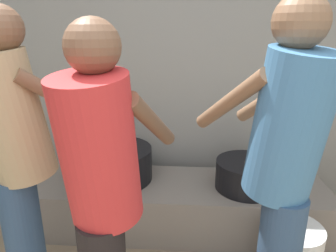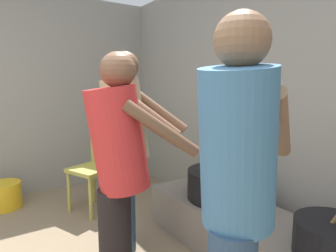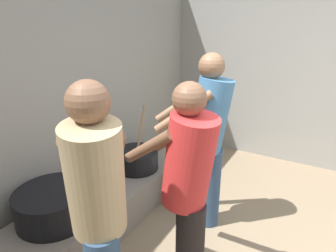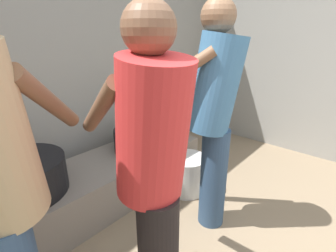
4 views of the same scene
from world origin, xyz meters
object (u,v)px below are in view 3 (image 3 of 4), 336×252
(cook_in_tan_shirt, at_px, (98,208))
(cook_in_red_shirt, at_px, (188,185))
(cook_in_blue_shirt, at_px, (209,133))
(bucket_white_plastic, at_px, (181,185))
(cooking_pot_main, at_px, (137,159))
(cooking_pot_secondary, at_px, (54,204))

(cook_in_tan_shirt, bearing_deg, cook_in_red_shirt, -28.96)
(cook_in_blue_shirt, height_order, bucket_white_plastic, cook_in_blue_shirt)
(cooking_pot_main, distance_m, cook_in_tan_shirt, 1.53)
(cooking_pot_main, xyz_separation_m, cook_in_red_shirt, (-0.78, -0.98, 0.40))
(cook_in_blue_shirt, bearing_deg, cooking_pot_main, 89.26)
(cooking_pot_main, relative_size, cooking_pot_secondary, 1.11)
(cook_in_red_shirt, height_order, bucket_white_plastic, cook_in_red_shirt)
(cooking_pot_secondary, distance_m, bucket_white_plastic, 1.37)
(cook_in_tan_shirt, distance_m, cook_in_red_shirt, 0.59)
(cook_in_blue_shirt, distance_m, bucket_white_plastic, 0.89)
(cooking_pot_main, relative_size, cook_in_blue_shirt, 0.40)
(cooking_pot_main, height_order, cook_in_red_shirt, cook_in_red_shirt)
(cook_in_red_shirt, distance_m, bucket_white_plastic, 1.35)
(cook_in_tan_shirt, bearing_deg, bucket_white_plastic, 10.30)
(cooking_pot_main, xyz_separation_m, cook_in_tan_shirt, (-1.29, -0.70, 0.44))
(bucket_white_plastic, bearing_deg, cook_in_red_shirt, -150.83)
(cooking_pot_secondary, bearing_deg, bucket_white_plastic, -22.18)
(cook_in_tan_shirt, relative_size, cook_in_red_shirt, 1.04)
(cooking_pot_main, relative_size, cook_in_tan_shirt, 0.41)
(cook_in_blue_shirt, height_order, cook_in_red_shirt, cook_in_blue_shirt)
(cooking_pot_secondary, distance_m, cook_in_red_shirt, 1.15)
(cook_in_tan_shirt, distance_m, bucket_white_plastic, 1.71)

